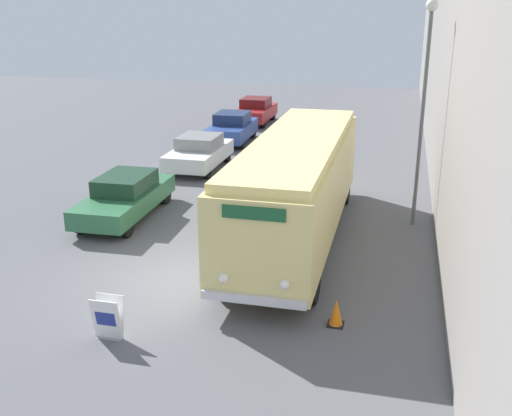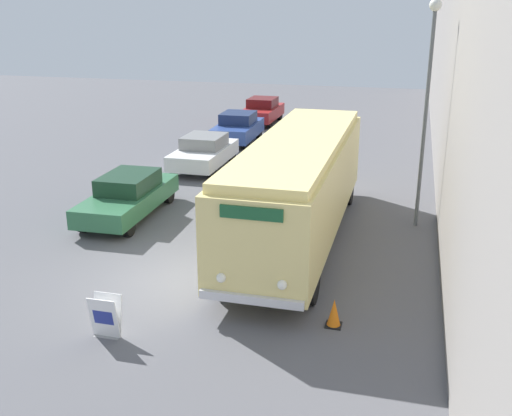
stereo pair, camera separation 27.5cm
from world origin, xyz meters
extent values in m
plane|color=#56565B|center=(0.00, 0.00, 0.00)|extent=(80.00, 80.00, 0.00)
cube|color=gray|center=(6.89, 10.00, 3.78)|extent=(0.30, 60.00, 7.56)
cylinder|color=black|center=(1.52, -0.20, 0.54)|extent=(0.28, 1.08, 1.08)
cylinder|color=black|center=(3.70, -0.20, 0.54)|extent=(0.28, 1.08, 1.08)
cylinder|color=black|center=(1.52, 7.55, 0.54)|extent=(0.28, 1.08, 1.08)
cylinder|color=black|center=(3.70, 7.55, 0.54)|extent=(0.28, 1.08, 1.08)
cube|color=#E5D17F|center=(2.61, 3.67, 1.72)|extent=(2.49, 10.56, 2.36)
cube|color=#F3DD87|center=(2.61, 3.67, 3.02)|extent=(2.29, 10.14, 0.24)
cube|color=silver|center=(2.61, -1.66, 0.66)|extent=(2.37, 0.12, 0.20)
sphere|color=white|center=(1.92, -1.63, 1.09)|extent=(0.22, 0.22, 0.22)
sphere|color=white|center=(3.29, -1.63, 1.09)|extent=(0.22, 0.22, 0.22)
cube|color=#19512D|center=(2.61, -1.62, 2.65)|extent=(1.37, 0.06, 0.28)
cube|color=gray|center=(-0.28, -2.86, 0.00)|extent=(0.58, 0.21, 0.01)
cube|color=white|center=(-0.28, -2.94, 0.48)|extent=(0.65, 0.19, 0.96)
cube|color=white|center=(-0.28, -2.77, 0.48)|extent=(0.65, 0.19, 0.96)
cube|color=navy|center=(-0.28, -2.96, 0.50)|extent=(0.45, 0.06, 0.33)
cylinder|color=#595E60|center=(6.07, 5.92, 3.32)|extent=(0.12, 0.12, 6.65)
sphere|color=silver|center=(6.07, 5.92, 6.76)|extent=(0.36, 0.36, 0.36)
cylinder|color=black|center=(-4.00, 2.62, 0.30)|extent=(0.22, 0.61, 0.61)
cylinder|color=black|center=(-2.47, 2.65, 0.30)|extent=(0.22, 0.61, 0.61)
cylinder|color=black|center=(-4.08, 5.98, 0.30)|extent=(0.22, 0.61, 0.61)
cylinder|color=black|center=(-2.55, 6.01, 0.30)|extent=(0.22, 0.61, 0.61)
cube|color=#2D6642|center=(-3.28, 4.32, 0.60)|extent=(1.90, 4.80, 0.60)
cube|color=#193824|center=(-3.28, 4.44, 1.17)|extent=(1.57, 2.18, 0.55)
cylinder|color=black|center=(-3.76, 9.46, 0.30)|extent=(0.22, 0.60, 0.60)
cylinder|color=black|center=(-2.10, 9.46, 0.30)|extent=(0.22, 0.60, 0.60)
cylinder|color=black|center=(-3.76, 12.28, 0.30)|extent=(0.22, 0.60, 0.60)
cylinder|color=black|center=(-2.10, 12.28, 0.30)|extent=(0.22, 0.60, 0.60)
cube|color=silver|center=(-2.93, 10.87, 0.61)|extent=(1.93, 4.23, 0.62)
cube|color=gray|center=(-2.93, 10.97, 1.18)|extent=(1.64, 1.90, 0.52)
cylinder|color=black|center=(-3.75, 14.84, 0.30)|extent=(0.22, 0.60, 0.60)
cylinder|color=black|center=(-2.13, 14.88, 0.30)|extent=(0.22, 0.60, 0.60)
cylinder|color=black|center=(-3.82, 17.55, 0.30)|extent=(0.22, 0.60, 0.60)
cylinder|color=black|center=(-2.21, 17.59, 0.30)|extent=(0.22, 0.60, 0.60)
cube|color=#2D478C|center=(-2.98, 16.22, 0.64)|extent=(1.98, 4.16, 0.68)
cube|color=#19274D|center=(-2.98, 16.32, 1.26)|extent=(1.64, 1.89, 0.55)
cylinder|color=black|center=(-3.87, 20.35, 0.31)|extent=(0.22, 0.61, 0.61)
cylinder|color=black|center=(-2.30, 20.33, 0.31)|extent=(0.22, 0.61, 0.61)
cylinder|color=black|center=(-3.84, 23.01, 0.31)|extent=(0.22, 0.61, 0.61)
cylinder|color=black|center=(-2.28, 23.00, 0.31)|extent=(0.22, 0.61, 0.61)
cube|color=#A52323|center=(-3.07, 21.67, 0.64)|extent=(1.86, 4.08, 0.66)
cube|color=#5B1313|center=(-3.07, 21.77, 1.23)|extent=(1.57, 1.84, 0.54)
cube|color=black|center=(4.38, -1.17, 0.01)|extent=(0.36, 0.36, 0.03)
cone|color=orange|center=(4.38, -1.17, 0.34)|extent=(0.30, 0.30, 0.62)
camera|label=1|loc=(5.45, -13.03, 6.77)|focal=42.00mm
camera|label=2|loc=(5.71, -12.97, 6.77)|focal=42.00mm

